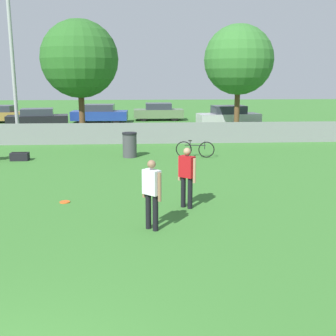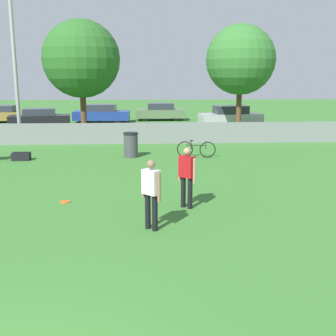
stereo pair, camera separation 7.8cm
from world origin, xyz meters
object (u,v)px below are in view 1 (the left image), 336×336
frisbee_disc (65,202)px  parked_car_olive (158,112)px  parked_car_silver (228,117)px  tree_near_pole (80,59)px  parked_car_dark (38,118)px  gear_bag_sideline (20,157)px  trash_bin (130,145)px  tree_far_right (239,60)px  light_pole (11,45)px  parked_car_blue (100,114)px  bicycle_sideline (195,149)px  player_receiver_white (152,190)px  player_thrower_red (187,174)px

frisbee_disc → parked_car_olive: bearing=80.9°
parked_car_olive → parked_car_silver: size_ratio=0.89×
parked_car_olive → parked_car_silver: (4.63, -4.96, 0.04)m
tree_near_pole → parked_car_dark: (-3.89, 6.14, -3.72)m
gear_bag_sideline → parked_car_silver: bearing=45.0°
parked_car_dark → parked_car_silver: size_ratio=0.98×
trash_bin → parked_car_olive: size_ratio=0.27×
tree_far_right → trash_bin: (-6.34, -7.33, -3.85)m
light_pole → tree_far_right: size_ratio=1.33×
parked_car_olive → frisbee_disc: bearing=-99.4°
parked_car_olive → parked_car_silver: parked_car_silver is taller
parked_car_dark → parked_car_blue: parked_car_blue is taller
parked_car_blue → parked_car_silver: size_ratio=0.97×
tree_far_right → frisbee_disc: tree_far_right is taller
gear_bag_sideline → bicycle_sideline: bearing=1.6°
frisbee_disc → parked_car_dark: 18.89m
parked_car_dark → frisbee_disc: bearing=-84.0°
gear_bag_sideline → parked_car_silver: (11.12, 11.12, 0.55)m
bicycle_sideline → trash_bin: 2.84m
tree_far_right → parked_car_dark: size_ratio=1.50×
gear_bag_sideline → parked_car_blue: size_ratio=0.17×
player_receiver_white → parked_car_dark: player_receiver_white is taller
light_pole → parked_car_dark: bearing=93.3°
trash_bin → frisbee_disc: bearing=-104.0°
gear_bag_sideline → parked_car_olive: parked_car_olive is taller
light_pole → gear_bag_sideline: (1.69, -5.90, -4.90)m
parked_car_dark → parked_car_olive: bearing=16.2°
bicycle_sideline → parked_car_silver: (3.72, 10.92, 0.35)m
light_pole → frisbee_disc: bearing=-69.1°
player_receiver_white → frisbee_disc: (-2.37, 2.28, -0.92)m
gear_bag_sideline → player_thrower_red: bearing=-47.7°
gear_bag_sideline → parked_car_olive: (6.49, 16.08, 0.51)m
frisbee_disc → parked_car_silver: bearing=64.7°
trash_bin → bicycle_sideline: bearing=-4.9°
frisbee_disc → parked_car_blue: parked_car_blue is taller
tree_near_pole → tree_far_right: 9.27m
tree_far_right → gear_bag_sideline: 14.05m
frisbee_disc → parked_car_blue: (-0.96, 20.95, 0.65)m
gear_bag_sideline → parked_car_blue: 14.89m
tree_near_pole → light_pole: bearing=179.6°
light_pole → tree_far_right: bearing=8.4°
light_pole → trash_bin: (6.27, -5.46, -4.52)m
trash_bin → gear_bag_sideline: bearing=-174.5°
frisbee_disc → parked_car_silver: 19.18m
frisbee_disc → bicycle_sideline: bicycle_sideline is taller
parked_car_silver → bicycle_sideline: bearing=-115.7°
parked_car_olive → parked_car_dark: bearing=-154.8°
player_receiver_white → trash_bin: (-0.72, 8.92, -0.39)m
parked_car_silver → tree_near_pole: bearing=-157.4°
frisbee_disc → trash_bin: 6.86m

